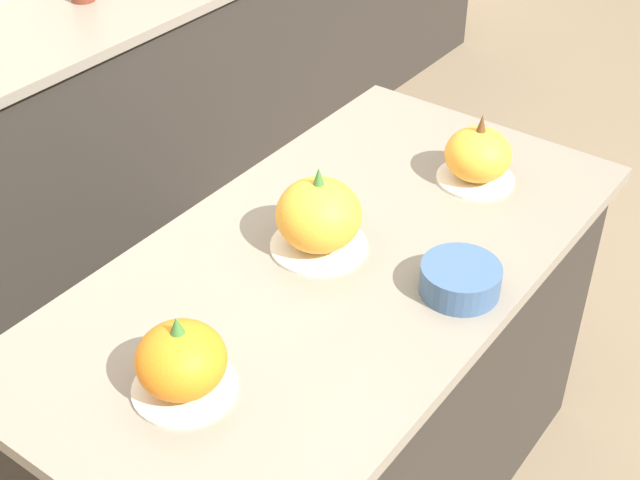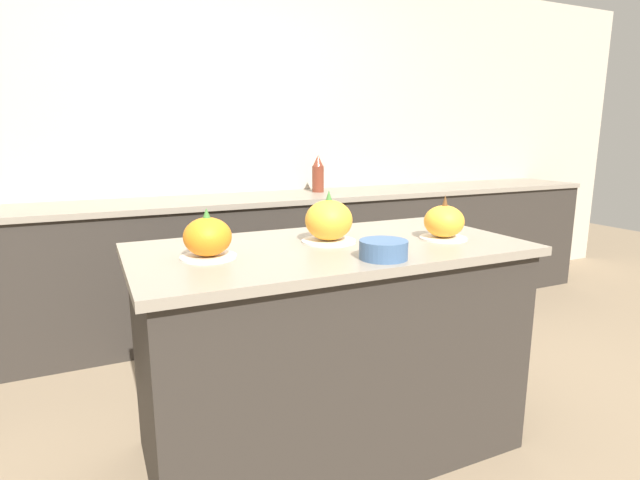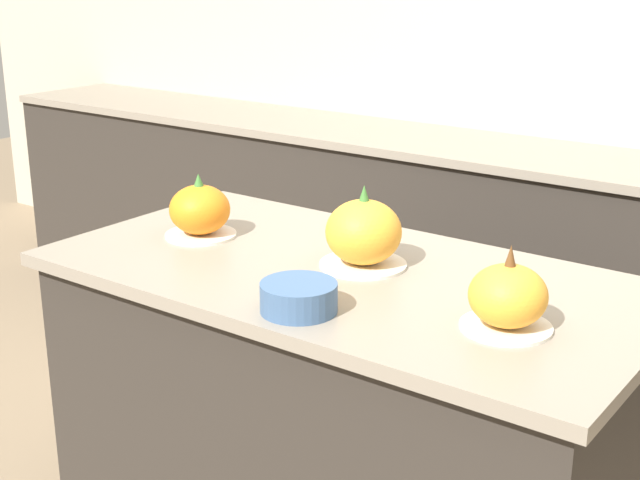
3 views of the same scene
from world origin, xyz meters
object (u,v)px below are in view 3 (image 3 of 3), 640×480
(pumpkin_cake_center, at_px, (364,234))
(pumpkin_cake_right, at_px, (508,298))
(pumpkin_cake_left, at_px, (200,211))
(mixing_bowl, at_px, (299,297))

(pumpkin_cake_center, xyz_separation_m, pumpkin_cake_right, (0.46, -0.15, -0.02))
(pumpkin_cake_left, xyz_separation_m, pumpkin_cake_right, (0.97, -0.09, -0.00))
(pumpkin_cake_right, bearing_deg, pumpkin_cake_left, 174.69)
(pumpkin_cake_right, xyz_separation_m, mixing_bowl, (-0.41, -0.18, -0.04))
(mixing_bowl, bearing_deg, pumpkin_cake_left, 153.89)
(pumpkin_cake_left, distance_m, pumpkin_cake_right, 0.97)
(pumpkin_cake_right, bearing_deg, pumpkin_cake_center, 161.96)
(pumpkin_cake_right, relative_size, mixing_bowl, 1.14)
(pumpkin_cake_center, xyz_separation_m, mixing_bowl, (0.05, -0.33, -0.05))
(pumpkin_cake_left, distance_m, mixing_bowl, 0.62)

